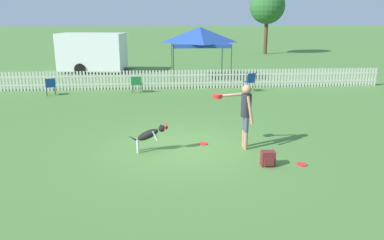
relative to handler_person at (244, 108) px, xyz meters
The scene contains 13 objects.
ground_plane 1.94m from the handler_person, behind, with size 240.00×240.00×0.00m, color #4C7A38.
handler_person is the anchor object (origin of this frame).
leaping_dog 2.59m from the handler_person, behind, with size 1.10×0.27×0.79m.
frisbee_near_handler 2.10m from the handler_person, 47.86° to the right, with size 0.25×0.25×0.02m.
frisbee_near_dog 1.58m from the handler_person, 159.04° to the left, with size 0.25×0.25×0.02m.
backpack_on_grass 1.65m from the handler_person, 75.22° to the right, with size 0.33×0.26×0.37m.
picket_fence 8.89m from the handler_person, 100.19° to the left, with size 20.90×0.04×0.94m.
folding_chair_blue_left 8.60m from the handler_person, 113.06° to the left, with size 0.53×0.54×0.79m.
folding_chair_center 10.46m from the handler_person, 133.63° to the left, with size 0.55×0.56×0.80m.
folding_chair_green_right 7.98m from the handler_person, 75.53° to the left, with size 0.56×0.58×0.91m.
canopy_tent_main 11.66m from the handler_person, 90.12° to the left, with size 3.10×3.10×2.91m.
equipment_trailer 16.15m from the handler_person, 113.84° to the left, with size 4.93×2.63×2.44m.
tree_left_grove 26.63m from the handler_person, 73.41° to the left, with size 3.20×3.20×5.94m.
Camera 1 is at (-0.60, -9.74, 3.53)m, focal length 35.00 mm.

